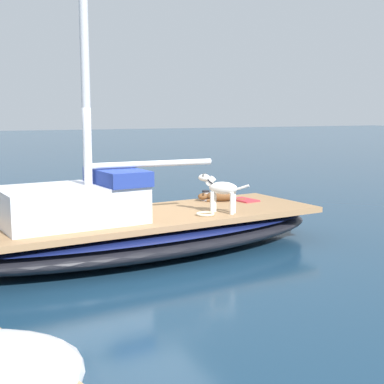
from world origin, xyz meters
TOP-DOWN VIEW (x-y plane):
  - ground_plane at (0.00, 0.00)m, footprint 120.00×120.00m
  - sailboat_main at (0.00, 0.00)m, footprint 3.38×7.49m
  - cabin_house at (-0.15, 1.11)m, footprint 1.66×2.38m
  - dog_brown at (0.77, -1.95)m, footprint 0.44×0.92m
  - dog_white at (-0.35, -1.40)m, footprint 0.72×0.72m
  - deck_winch at (0.93, -1.72)m, footprint 0.16×0.16m
  - coiled_rope at (-0.44, -1.05)m, footprint 0.32×0.32m
  - deck_towel at (0.62, -2.43)m, footprint 0.62×0.47m
  - mooring_buoy at (5.31, -0.93)m, footprint 0.44×0.44m

SIDE VIEW (x-z plane):
  - ground_plane at x=0.00m, z-range 0.00..0.00m
  - mooring_buoy at x=5.31m, z-range 0.00..0.44m
  - sailboat_main at x=0.00m, z-range 0.01..0.67m
  - deck_towel at x=0.62m, z-range 0.66..0.69m
  - coiled_rope at x=-0.44m, z-range 0.66..0.70m
  - deck_winch at x=0.93m, z-range 0.65..0.86m
  - dog_brown at x=0.77m, z-range 0.66..0.88m
  - cabin_house at x=-0.15m, z-range 0.59..1.43m
  - dog_white at x=-0.35m, z-range 0.73..1.43m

